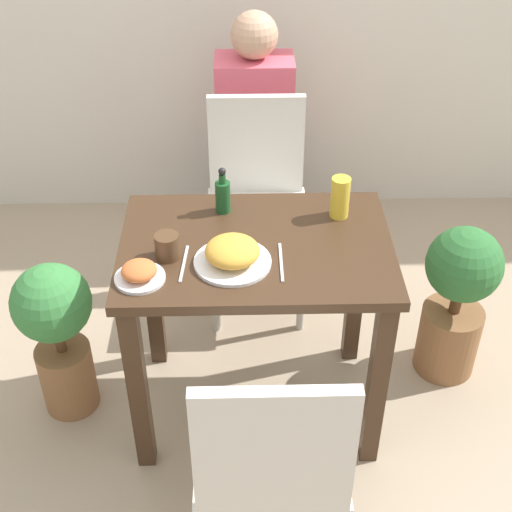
{
  "coord_description": "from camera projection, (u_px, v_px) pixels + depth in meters",
  "views": [
    {
      "loc": [
        -0.05,
        -1.86,
        2.11
      ],
      "look_at": [
        0.0,
        0.0,
        0.71
      ],
      "focal_mm": 50.0,
      "sensor_mm": 36.0,
      "label": 1
    }
  ],
  "objects": [
    {
      "name": "ground_plane",
      "position": [
        256.0,
        402.0,
        2.76
      ],
      "size": [
        16.0,
        16.0,
        0.0
      ],
      "primitive_type": "plane",
      "color": "tan"
    },
    {
      "name": "drink_cup",
      "position": [
        167.0,
        246.0,
        2.22
      ],
      "size": [
        0.08,
        0.08,
        0.08
      ],
      "color": "#4C331E",
      "rests_on": "dining_table"
    },
    {
      "name": "fork_utensil",
      "position": [
        184.0,
        264.0,
        2.21
      ],
      "size": [
        0.02,
        0.18,
        0.0
      ],
      "rotation": [
        0.0,
        0.0,
        1.5
      ],
      "color": "silver",
      "rests_on": "dining_table"
    },
    {
      "name": "chair_near",
      "position": [
        271.0,
        459.0,
        1.92
      ],
      "size": [
        0.42,
        0.42,
        0.91
      ],
      "rotation": [
        0.0,
        0.0,
        3.14
      ],
      "color": "silver",
      "rests_on": "ground_plane"
    },
    {
      "name": "potted_plant_left",
      "position": [
        57.0,
        330.0,
        2.53
      ],
      "size": [
        0.28,
        0.28,
        0.65
      ],
      "color": "brown",
      "rests_on": "ground_plane"
    },
    {
      "name": "sauce_bottle",
      "position": [
        223.0,
        195.0,
        2.42
      ],
      "size": [
        0.05,
        0.05,
        0.17
      ],
      "color": "#194C23",
      "rests_on": "dining_table"
    },
    {
      "name": "person_figure",
      "position": [
        254.0,
        141.0,
        3.24
      ],
      "size": [
        0.34,
        0.22,
        1.17
      ],
      "color": "#2D3347",
      "rests_on": "ground_plane"
    },
    {
      "name": "chair_far",
      "position": [
        257.0,
        194.0,
        2.99
      ],
      "size": [
        0.42,
        0.42,
        0.91
      ],
      "color": "silver",
      "rests_on": "ground_plane"
    },
    {
      "name": "spoon_utensil",
      "position": [
        281.0,
        262.0,
        2.22
      ],
      "size": [
        0.01,
        0.2,
        0.0
      ],
      "rotation": [
        0.0,
        0.0,
        1.57
      ],
      "color": "silver",
      "rests_on": "dining_table"
    },
    {
      "name": "side_plate",
      "position": [
        139.0,
        273.0,
        2.14
      ],
      "size": [
        0.15,
        0.15,
        0.06
      ],
      "color": "white",
      "rests_on": "dining_table"
    },
    {
      "name": "juice_glass",
      "position": [
        340.0,
        197.0,
        2.39
      ],
      "size": [
        0.06,
        0.06,
        0.15
      ],
      "color": "gold",
      "rests_on": "dining_table"
    },
    {
      "name": "potted_plant_right",
      "position": [
        457.0,
        297.0,
        2.7
      ],
      "size": [
        0.28,
        0.28,
        0.66
      ],
      "color": "brown",
      "rests_on": "ground_plane"
    },
    {
      "name": "dining_table",
      "position": [
        256.0,
        280.0,
        2.39
      ],
      "size": [
        0.89,
        0.61,
        0.76
      ],
      "color": "#3D2819",
      "rests_on": "ground_plane"
    },
    {
      "name": "food_plate",
      "position": [
        232.0,
        254.0,
        2.19
      ],
      "size": [
        0.24,
        0.24,
        0.08
      ],
      "color": "white",
      "rests_on": "dining_table"
    }
  ]
}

